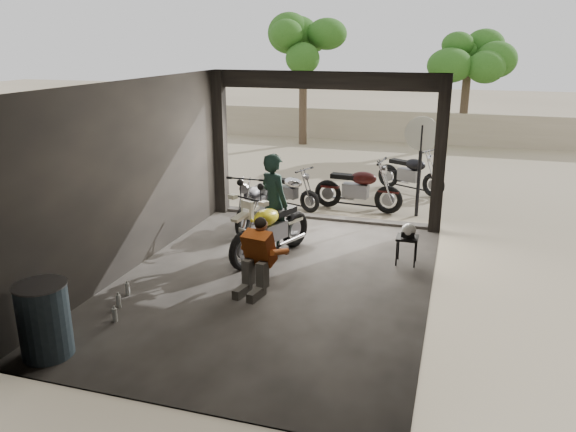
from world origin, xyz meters
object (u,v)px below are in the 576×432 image
Objects in this scene: sign_post at (421,150)px; helmet at (409,230)px; oil_drum at (45,321)px; left_bike at (255,200)px; outside_bike_c at (411,170)px; outside_bike_b at (358,184)px; rider at (274,203)px; mechanic at (255,259)px; stool at (407,241)px; outside_bike_a at (289,187)px; main_bike at (271,224)px.

helmet is at bearing -67.48° from sign_post.
left_bike is at bearing 82.72° from oil_drum.
helmet is at bearing -146.20° from outside_bike_c.
sign_post is (1.36, -0.07, 0.88)m from outside_bike_b.
helmet is (0.42, -5.06, 0.05)m from outside_bike_c.
rider is at bearing 166.63° from outside_bike_b.
outside_bike_c is 5.08m from helmet.
rider is 1.96m from mechanic.
rider is at bearing 175.83° from helmet.
stool is (1.43, -3.04, -0.17)m from outside_bike_b.
main_bike is at bearing -148.28° from outside_bike_a.
outside_bike_b is (1.86, 1.85, 0.02)m from left_bike.
rider reaches higher than outside_bike_c.
helmet is at bearing 8.76° from stool.
outside_bike_c is 1.51× the size of mechanic.
outside_bike_c is (1.02, 2.02, -0.02)m from outside_bike_b.
outside_bike_b is at bearing 111.09° from helmet.
rider is 2.49m from helmet.
mechanic is (0.86, -4.65, 0.08)m from outside_bike_a.
outside_bike_c is 5.47m from rider.
rider is at bearing -148.10° from outside_bike_a.
stool is 3.16m from sign_post.
sign_post is (2.40, 2.98, 0.57)m from rider.
left_bike reaches higher than oil_drum.
main_bike is 1.03× the size of rider.
oil_drum is 0.43× the size of sign_post.
outside_bike_c reaches higher than stool.
outside_bike_b is at bearing 44.95° from left_bike.
main_bike is at bearing 110.09° from mechanic.
outside_bike_a is (0.29, 1.55, -0.09)m from left_bike.
helmet is 0.28× the size of oil_drum.
mechanic is (1.15, -3.10, -0.01)m from left_bike.
main_bike is 1.64× the size of mechanic.
oil_drum is (-1.86, -2.48, -0.10)m from mechanic.
outside_bike_c is at bearing 120.47° from sign_post.
mechanic is 2.24× the size of stool.
helmet is at bearing -111.51° from outside_bike_a.
oil_drum is at bearing -136.68° from helmet.
sign_post is at bearing -141.54° from outside_bike_c.
oil_drum is at bearing -97.14° from left_bike.
oil_drum is at bearing 166.28° from outside_bike_b.
left_bike is at bearing 155.90° from helmet.
oil_drum is (-2.57, -7.43, -0.13)m from outside_bike_b.
stool is at bearing -111.65° from outside_bike_a.
outside_bike_c is 3.38× the size of stool.
helmet is (2.15, 1.90, 0.06)m from mechanic.
helmet is (2.47, 0.00, -0.29)m from rider.
outside_bike_a reaches higher than helmet.
outside_bike_b is 3.23m from rider.
oil_drum is 8.41m from sign_post.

